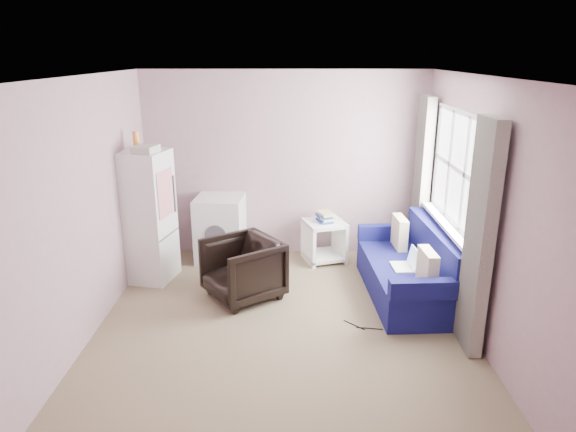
{
  "coord_description": "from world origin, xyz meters",
  "views": [
    {
      "loc": [
        0.09,
        -4.73,
        2.7
      ],
      "look_at": [
        0.05,
        0.6,
        1.0
      ],
      "focal_mm": 32.0,
      "sensor_mm": 36.0,
      "label": 1
    }
  ],
  "objects_px": {
    "fridge": "(147,216)",
    "washing_machine": "(220,227)",
    "side_table": "(324,238)",
    "armchair": "(243,266)",
    "sofa": "(411,272)"
  },
  "relations": [
    {
      "from": "washing_machine",
      "to": "armchair",
      "type": "bearing_deg",
      "value": -66.66
    },
    {
      "from": "sofa",
      "to": "side_table",
      "type": "bearing_deg",
      "value": 128.49
    },
    {
      "from": "armchair",
      "to": "side_table",
      "type": "xyz_separation_m",
      "value": [
        1.0,
        1.12,
        -0.07
      ]
    },
    {
      "from": "washing_machine",
      "to": "fridge",
      "type": "bearing_deg",
      "value": -137.18
    },
    {
      "from": "armchair",
      "to": "side_table",
      "type": "distance_m",
      "value": 1.5
    },
    {
      "from": "washing_machine",
      "to": "side_table",
      "type": "bearing_deg",
      "value": 2.38
    },
    {
      "from": "fridge",
      "to": "sofa",
      "type": "height_order",
      "value": "fridge"
    },
    {
      "from": "fridge",
      "to": "washing_machine",
      "type": "relative_size",
      "value": 2.09
    },
    {
      "from": "armchair",
      "to": "side_table",
      "type": "height_order",
      "value": "armchair"
    },
    {
      "from": "fridge",
      "to": "sofa",
      "type": "relative_size",
      "value": 0.98
    },
    {
      "from": "fridge",
      "to": "washing_machine",
      "type": "distance_m",
      "value": 1.08
    },
    {
      "from": "washing_machine",
      "to": "side_table",
      "type": "distance_m",
      "value": 1.41
    },
    {
      "from": "armchair",
      "to": "side_table",
      "type": "bearing_deg",
      "value": 102.92
    },
    {
      "from": "sofa",
      "to": "armchair",
      "type": "bearing_deg",
      "value": 178.73
    },
    {
      "from": "armchair",
      "to": "washing_machine",
      "type": "xyz_separation_m",
      "value": [
        -0.4,
        1.16,
        0.07
      ]
    }
  ]
}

